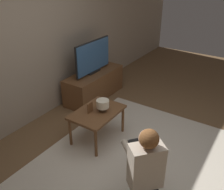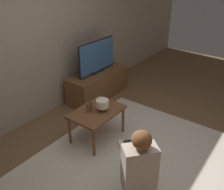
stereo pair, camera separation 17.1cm
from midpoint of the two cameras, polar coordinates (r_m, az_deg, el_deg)
The scene contains 9 objects.
ground_plane at distance 3.41m, azimuth 4.08°, elevation -14.91°, with size 10.00×10.00×0.00m, color brown.
wall_back at distance 3.96m, azimuth -20.72°, elevation 11.18°, with size 10.00×0.06×2.60m.
rug at distance 3.41m, azimuth 4.08°, elevation -14.81°, with size 2.71×2.29×0.02m.
tv_stand at distance 4.81m, azimuth -5.09°, elevation 2.32°, with size 1.28×0.49×0.51m.
tv at distance 4.60m, azimuth -5.41°, elevation 8.66°, with size 0.94×0.08×0.60m.
coffee_table at distance 3.56m, azimuth -4.78°, elevation -4.49°, with size 0.76×0.53×0.47m.
person_kneeling at distance 2.62m, azimuth 5.91°, elevation -16.51°, with size 0.68×0.73×0.95m.
picture_frame at distance 3.48m, azimuth -6.45°, elevation -2.91°, with size 0.11×0.01×0.15m.
table_lamp at distance 3.48m, azimuth -3.55°, elevation -2.19°, with size 0.18×0.18×0.17m.
Camera 1 is at (-2.27, -1.12, 2.30)m, focal length 40.00 mm.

